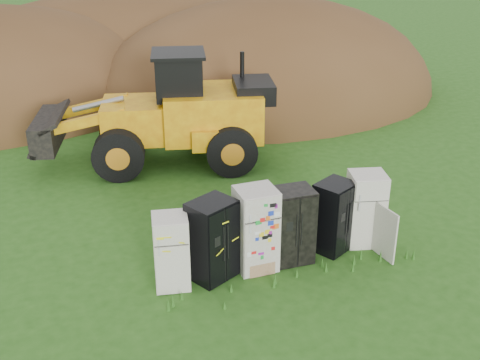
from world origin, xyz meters
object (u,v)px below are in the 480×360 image
at_px(fridge_open_door, 365,209).
at_px(wheel_loader, 151,110).
at_px(fridge_sticker, 256,229).
at_px(fridge_black_side, 212,240).
at_px(fridge_dark_mid, 292,225).
at_px(fridge_leftmost, 171,252).
at_px(fridge_black_right, 334,217).

bearing_deg(fridge_open_door, wheel_loader, 133.62).
height_order(fridge_sticker, fridge_open_door, fridge_sticker).
xyz_separation_m(fridge_black_side, fridge_sticker, (1.00, -0.02, 0.06)).
relative_size(fridge_sticker, fridge_open_door, 1.07).
distance_m(fridge_sticker, fridge_dark_mid, 0.87).
xyz_separation_m(fridge_leftmost, fridge_dark_mid, (2.77, -0.05, 0.06)).
bearing_deg(fridge_leftmost, fridge_open_door, 12.93).
bearing_deg(fridge_sticker, fridge_dark_mid, 1.24).
xyz_separation_m(fridge_leftmost, fridge_sticker, (1.90, -0.03, 0.14)).
bearing_deg(wheel_loader, fridge_open_door, -47.02).
distance_m(fridge_sticker, wheel_loader, 6.72).
relative_size(fridge_black_side, fridge_sticker, 0.94).
height_order(fridge_black_right, wheel_loader, wheel_loader).
bearing_deg(fridge_dark_mid, wheel_loader, 106.09).
height_order(fridge_black_right, fridge_open_door, fridge_open_door).
bearing_deg(fridge_sticker, fridge_open_door, 2.64).
distance_m(fridge_leftmost, fridge_sticker, 1.90).
xyz_separation_m(fridge_sticker, wheel_loader, (-0.50, 6.65, 0.78)).
bearing_deg(wheel_loader, fridge_black_right, -53.03).
bearing_deg(fridge_black_right, fridge_dark_mid, 157.46).
relative_size(fridge_black_right, fridge_open_door, 0.95).
relative_size(fridge_sticker, fridge_dark_mid, 1.09).
height_order(fridge_dark_mid, wheel_loader, wheel_loader).
distance_m(fridge_leftmost, fridge_black_side, 0.90).
xyz_separation_m(fridge_black_side, fridge_open_door, (3.80, -0.02, -0.01)).
relative_size(fridge_black_right, wheel_loader, 0.24).
bearing_deg(fridge_black_side, fridge_black_right, -23.95).
bearing_deg(fridge_sticker, fridge_black_right, 3.33).
height_order(fridge_sticker, fridge_black_right, fridge_sticker).
height_order(fridge_leftmost, wheel_loader, wheel_loader).
relative_size(fridge_black_side, fridge_dark_mid, 1.03).
relative_size(fridge_leftmost, fridge_sticker, 0.86).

